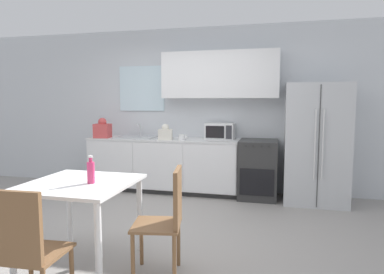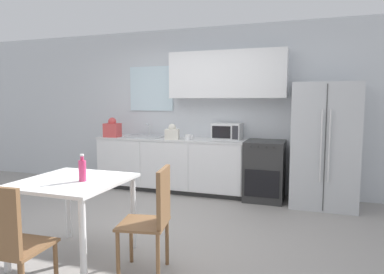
{
  "view_description": "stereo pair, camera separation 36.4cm",
  "coord_description": "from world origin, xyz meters",
  "px_view_note": "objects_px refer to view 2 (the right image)",
  "views": [
    {
      "loc": [
        1.41,
        -3.56,
        1.49
      ],
      "look_at": [
        0.39,
        0.51,
        1.05
      ],
      "focal_mm": 32.0,
      "sensor_mm": 36.0,
      "label": 1
    },
    {
      "loc": [
        1.76,
        -3.46,
        1.49
      ],
      "look_at": [
        0.39,
        0.51,
        1.05
      ],
      "focal_mm": 32.0,
      "sensor_mm": 36.0,
      "label": 2
    }
  ],
  "objects_px": {
    "microwave": "(227,131)",
    "coffee_mug": "(189,137)",
    "dining_chair_side": "(154,213)",
    "oven_range": "(265,170)",
    "dining_chair_near": "(8,239)",
    "drink_bottle": "(82,170)",
    "refrigerator": "(324,145)",
    "dining_table": "(73,192)"
  },
  "relations": [
    {
      "from": "refrigerator",
      "to": "dining_chair_side",
      "type": "xyz_separation_m",
      "value": [
        -1.44,
        -2.56,
        -0.34
      ]
    },
    {
      "from": "refrigerator",
      "to": "oven_range",
      "type": "bearing_deg",
      "value": 177.31
    },
    {
      "from": "microwave",
      "to": "dining_chair_near",
      "type": "bearing_deg",
      "value": -101.33
    },
    {
      "from": "coffee_mug",
      "to": "dining_chair_side",
      "type": "distance_m",
      "value": 2.56
    },
    {
      "from": "microwave",
      "to": "drink_bottle",
      "type": "xyz_separation_m",
      "value": [
        -0.71,
        -2.73,
        -0.14
      ]
    },
    {
      "from": "oven_range",
      "to": "refrigerator",
      "type": "height_order",
      "value": "refrigerator"
    },
    {
      "from": "microwave",
      "to": "dining_table",
      "type": "bearing_deg",
      "value": -106.92
    },
    {
      "from": "coffee_mug",
      "to": "dining_chair_near",
      "type": "relative_size",
      "value": 0.14
    },
    {
      "from": "dining_table",
      "to": "refrigerator",
      "type": "bearing_deg",
      "value": 48.35
    },
    {
      "from": "dining_chair_side",
      "to": "drink_bottle",
      "type": "distance_m",
      "value": 0.79
    },
    {
      "from": "dining_chair_near",
      "to": "refrigerator",
      "type": "bearing_deg",
      "value": 54.3
    },
    {
      "from": "coffee_mug",
      "to": "microwave",
      "type": "bearing_deg",
      "value": 25.28
    },
    {
      "from": "dining_chair_near",
      "to": "drink_bottle",
      "type": "xyz_separation_m",
      "value": [
        0.01,
        0.83,
        0.33
      ]
    },
    {
      "from": "microwave",
      "to": "coffee_mug",
      "type": "relative_size",
      "value": 3.42
    },
    {
      "from": "coffee_mug",
      "to": "dining_chair_near",
      "type": "height_order",
      "value": "coffee_mug"
    },
    {
      "from": "microwave",
      "to": "dining_chair_side",
      "type": "xyz_separation_m",
      "value": [
        0.01,
        -2.73,
        -0.48
      ]
    },
    {
      "from": "oven_range",
      "to": "drink_bottle",
      "type": "xyz_separation_m",
      "value": [
        -1.33,
        -2.61,
        0.42
      ]
    },
    {
      "from": "oven_range",
      "to": "microwave",
      "type": "height_order",
      "value": "microwave"
    },
    {
      "from": "coffee_mug",
      "to": "drink_bottle",
      "type": "relative_size",
      "value": 0.53
    },
    {
      "from": "refrigerator",
      "to": "drink_bottle",
      "type": "xyz_separation_m",
      "value": [
        -2.15,
        -2.57,
        -0.01
      ]
    },
    {
      "from": "microwave",
      "to": "dining_table",
      "type": "relative_size",
      "value": 0.49
    },
    {
      "from": "coffee_mug",
      "to": "drink_bottle",
      "type": "xyz_separation_m",
      "value": [
        -0.15,
        -2.47,
        -0.06
      ]
    },
    {
      "from": "oven_range",
      "to": "microwave",
      "type": "relative_size",
      "value": 1.97
    },
    {
      "from": "dining_table",
      "to": "dining_chair_near",
      "type": "distance_m",
      "value": 0.86
    },
    {
      "from": "oven_range",
      "to": "dining_chair_side",
      "type": "xyz_separation_m",
      "value": [
        -0.61,
        -2.6,
        0.09
      ]
    },
    {
      "from": "dining_table",
      "to": "dining_chair_near",
      "type": "xyz_separation_m",
      "value": [
        0.11,
        -0.84,
        -0.11
      ]
    },
    {
      "from": "dining_table",
      "to": "drink_bottle",
      "type": "relative_size",
      "value": 3.74
    },
    {
      "from": "dining_chair_near",
      "to": "dining_chair_side",
      "type": "bearing_deg",
      "value": 45.84
    },
    {
      "from": "microwave",
      "to": "coffee_mug",
      "type": "bearing_deg",
      "value": -154.72
    },
    {
      "from": "dining_chair_side",
      "to": "dining_chair_near",
      "type": "bearing_deg",
      "value": 128.48
    },
    {
      "from": "refrigerator",
      "to": "dining_chair_near",
      "type": "bearing_deg",
      "value": -122.42
    },
    {
      "from": "oven_range",
      "to": "dining_chair_near",
      "type": "distance_m",
      "value": 3.69
    },
    {
      "from": "dining_table",
      "to": "drink_bottle",
      "type": "distance_m",
      "value": 0.25
    },
    {
      "from": "refrigerator",
      "to": "dining_table",
      "type": "height_order",
      "value": "refrigerator"
    },
    {
      "from": "oven_range",
      "to": "dining_chair_side",
      "type": "relative_size",
      "value": 0.96
    },
    {
      "from": "dining_chair_near",
      "to": "drink_bottle",
      "type": "relative_size",
      "value": 3.73
    },
    {
      "from": "refrigerator",
      "to": "coffee_mug",
      "type": "bearing_deg",
      "value": -177.17
    },
    {
      "from": "dining_chair_side",
      "to": "oven_range",
      "type": "bearing_deg",
      "value": -23.86
    },
    {
      "from": "oven_range",
      "to": "microwave",
      "type": "xyz_separation_m",
      "value": [
        -0.62,
        0.13,
        0.56
      ]
    },
    {
      "from": "microwave",
      "to": "coffee_mug",
      "type": "height_order",
      "value": "microwave"
    },
    {
      "from": "coffee_mug",
      "to": "dining_chair_side",
      "type": "xyz_separation_m",
      "value": [
        0.57,
        -2.46,
        -0.39
      ]
    },
    {
      "from": "coffee_mug",
      "to": "oven_range",
      "type": "bearing_deg",
      "value": 6.67
    }
  ]
}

